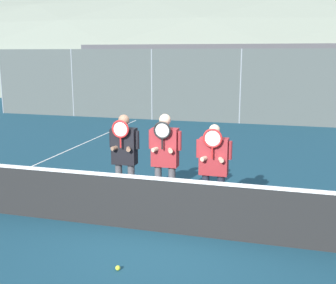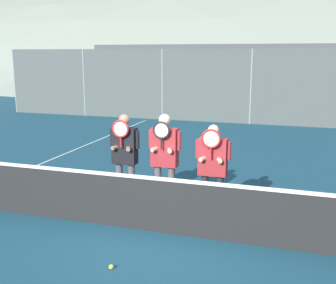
% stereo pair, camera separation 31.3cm
% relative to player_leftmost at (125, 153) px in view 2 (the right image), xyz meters
% --- Properties ---
extents(ground_plane, '(120.00, 120.00, 0.00)m').
position_rel_player_leftmost_xyz_m(ground_plane, '(1.01, -0.91, -1.07)').
color(ground_plane, navy).
extents(hill_distant, '(128.43, 71.35, 24.97)m').
position_rel_player_leftmost_xyz_m(hill_distant, '(1.01, 51.12, -1.07)').
color(hill_distant, gray).
rests_on(hill_distant, ground_plane).
extents(clubhouse_building, '(19.50, 5.50, 3.40)m').
position_rel_player_leftmost_xyz_m(clubhouse_building, '(0.46, 19.35, 0.65)').
color(clubhouse_building, beige).
rests_on(clubhouse_building, ground_plane).
extents(fence_back, '(23.21, 0.06, 3.08)m').
position_rel_player_leftmost_xyz_m(fence_back, '(1.01, 10.54, 0.47)').
color(fence_back, gray).
rests_on(fence_back, ground_plane).
extents(tennis_net, '(12.01, 0.09, 1.05)m').
position_rel_player_leftmost_xyz_m(tennis_net, '(1.01, -0.91, -0.58)').
color(tennis_net, gray).
rests_on(tennis_net, ground_plane).
extents(court_line_left_sideline, '(0.05, 16.00, 0.01)m').
position_rel_player_leftmost_xyz_m(court_line_left_sideline, '(-3.46, 2.09, -1.06)').
color(court_line_left_sideline, white).
rests_on(court_line_left_sideline, ground_plane).
extents(player_leftmost, '(0.59, 0.34, 1.80)m').
position_rel_player_leftmost_xyz_m(player_leftmost, '(0.00, 0.00, 0.00)').
color(player_leftmost, '#56565B').
rests_on(player_leftmost, ground_plane).
extents(player_center_left, '(0.61, 0.34, 1.84)m').
position_rel_player_leftmost_xyz_m(player_center_left, '(0.79, -0.02, 0.03)').
color(player_center_left, '#56565B').
rests_on(player_center_left, ground_plane).
extents(player_center_right, '(0.63, 0.34, 1.71)m').
position_rel_player_leftmost_xyz_m(player_center_right, '(1.70, -0.10, -0.05)').
color(player_center_right, '#232838').
rests_on(player_center_right, ground_plane).
extents(car_far_left, '(4.18, 2.07, 1.74)m').
position_rel_player_leftmost_xyz_m(car_far_left, '(-5.81, 13.20, -0.18)').
color(car_far_left, '#B2B7BC').
rests_on(car_far_left, ground_plane).
extents(car_left_of_center, '(4.55, 1.92, 1.71)m').
position_rel_player_leftmost_xyz_m(car_left_of_center, '(-0.74, 12.85, -0.19)').
color(car_left_of_center, black).
rests_on(car_left_of_center, ground_plane).
extents(car_center, '(4.34, 2.00, 1.86)m').
position_rel_player_leftmost_xyz_m(car_center, '(4.41, 13.14, -0.13)').
color(car_center, silver).
rests_on(car_center, ground_plane).
extents(tennis_ball_on_court, '(0.07, 0.07, 0.07)m').
position_rel_player_leftmost_xyz_m(tennis_ball_on_court, '(0.77, -2.26, -1.03)').
color(tennis_ball_on_court, '#CCDB33').
rests_on(tennis_ball_on_court, ground_plane).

